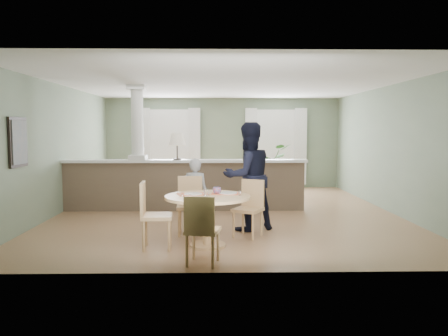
{
  "coord_description": "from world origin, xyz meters",
  "views": [
    {
      "loc": [
        -0.23,
        -9.23,
        1.75
      ],
      "look_at": [
        -0.06,
        -1.0,
        1.03
      ],
      "focal_mm": 35.0,
      "sensor_mm": 36.0,
      "label": 1
    }
  ],
  "objects_px": {
    "sofa": "(206,182)",
    "man_person": "(248,176)",
    "child_person": "(195,194)",
    "houseplant": "(266,169)",
    "chair_far_boy": "(190,202)",
    "chair_near": "(201,227)",
    "dining_table": "(208,206)",
    "chair_far_man": "(250,205)",
    "chair_side": "(152,212)"
  },
  "relations": [
    {
      "from": "child_person",
      "to": "man_person",
      "type": "xyz_separation_m",
      "value": [
        0.92,
        -0.02,
        0.31
      ]
    },
    {
      "from": "chair_far_boy",
      "to": "chair_far_man",
      "type": "bearing_deg",
      "value": -14.87
    },
    {
      "from": "child_person",
      "to": "sofa",
      "type": "bearing_deg",
      "value": -80.97
    },
    {
      "from": "chair_far_boy",
      "to": "child_person",
      "type": "xyz_separation_m",
      "value": [
        0.08,
        0.26,
        0.1
      ]
    },
    {
      "from": "houseplant",
      "to": "man_person",
      "type": "xyz_separation_m",
      "value": [
        -0.81,
        -4.18,
        0.26
      ]
    },
    {
      "from": "chair_far_man",
      "to": "chair_far_boy",
      "type": "bearing_deg",
      "value": -163.02
    },
    {
      "from": "chair_far_man",
      "to": "child_person",
      "type": "distance_m",
      "value": 1.05
    },
    {
      "from": "chair_side",
      "to": "child_person",
      "type": "xyz_separation_m",
      "value": [
        0.59,
        1.21,
        0.08
      ]
    },
    {
      "from": "chair_near",
      "to": "child_person",
      "type": "height_order",
      "value": "child_person"
    },
    {
      "from": "chair_far_boy",
      "to": "chair_side",
      "type": "relative_size",
      "value": 0.97
    },
    {
      "from": "dining_table",
      "to": "houseplant",
      "type": "bearing_deg",
      "value": 74.12
    },
    {
      "from": "man_person",
      "to": "sofa",
      "type": "bearing_deg",
      "value": -101.54
    },
    {
      "from": "sofa",
      "to": "chair_near",
      "type": "height_order",
      "value": "chair_near"
    },
    {
      "from": "dining_table",
      "to": "man_person",
      "type": "height_order",
      "value": "man_person"
    },
    {
      "from": "child_person",
      "to": "chair_far_boy",
      "type": "bearing_deg",
      "value": 84.7
    },
    {
      "from": "sofa",
      "to": "man_person",
      "type": "bearing_deg",
      "value": -57.22
    },
    {
      "from": "chair_side",
      "to": "houseplant",
      "type": "bearing_deg",
      "value": -27.07
    },
    {
      "from": "sofa",
      "to": "chair_side",
      "type": "height_order",
      "value": "chair_side"
    },
    {
      "from": "sofa",
      "to": "dining_table",
      "type": "xyz_separation_m",
      "value": [
        0.11,
        -4.58,
        0.2
      ]
    },
    {
      "from": "sofa",
      "to": "houseplant",
      "type": "distance_m",
      "value": 1.77
    },
    {
      "from": "dining_table",
      "to": "chair_far_man",
      "type": "height_order",
      "value": "chair_far_man"
    },
    {
      "from": "chair_far_boy",
      "to": "chair_near",
      "type": "bearing_deg",
      "value": -84.21
    },
    {
      "from": "sofa",
      "to": "chair_near",
      "type": "distance_m",
      "value": 5.53
    },
    {
      "from": "chair_near",
      "to": "chair_side",
      "type": "height_order",
      "value": "chair_side"
    },
    {
      "from": "sofa",
      "to": "dining_table",
      "type": "distance_m",
      "value": 4.59
    },
    {
      "from": "chair_far_boy",
      "to": "chair_near",
      "type": "xyz_separation_m",
      "value": [
        0.25,
        -1.8,
        -0.02
      ]
    },
    {
      "from": "chair_near",
      "to": "dining_table",
      "type": "bearing_deg",
      "value": -82.11
    },
    {
      "from": "chair_far_man",
      "to": "man_person",
      "type": "bearing_deg",
      "value": 119.28
    },
    {
      "from": "chair_far_man",
      "to": "man_person",
      "type": "xyz_separation_m",
      "value": [
        0.0,
        0.46,
        0.43
      ]
    },
    {
      "from": "chair_far_man",
      "to": "houseplant",
      "type": "bearing_deg",
      "value": 109.78
    },
    {
      "from": "chair_near",
      "to": "chair_far_man",
      "type": "bearing_deg",
      "value": -103.48
    },
    {
      "from": "chair_near",
      "to": "child_person",
      "type": "xyz_separation_m",
      "value": [
        -0.17,
        2.05,
        0.12
      ]
    },
    {
      "from": "chair_side",
      "to": "man_person",
      "type": "distance_m",
      "value": 1.96
    },
    {
      "from": "chair_far_boy",
      "to": "child_person",
      "type": "height_order",
      "value": "child_person"
    },
    {
      "from": "houseplant",
      "to": "chair_near",
      "type": "xyz_separation_m",
      "value": [
        -1.57,
        -6.22,
        -0.18
      ]
    },
    {
      "from": "houseplant",
      "to": "child_person",
      "type": "relative_size",
      "value": 1.09
    },
    {
      "from": "houseplant",
      "to": "child_person",
      "type": "distance_m",
      "value": 4.51
    },
    {
      "from": "sofa",
      "to": "child_person",
      "type": "bearing_deg",
      "value": -72.15
    },
    {
      "from": "dining_table",
      "to": "chair_far_man",
      "type": "xyz_separation_m",
      "value": [
        0.68,
        0.62,
        -0.1
      ]
    },
    {
      "from": "sofa",
      "to": "chair_far_man",
      "type": "relative_size",
      "value": 3.09
    },
    {
      "from": "houseplant",
      "to": "chair_side",
      "type": "height_order",
      "value": "houseplant"
    },
    {
      "from": "chair_near",
      "to": "man_person",
      "type": "relative_size",
      "value": 0.49
    },
    {
      "from": "sofa",
      "to": "chair_far_boy",
      "type": "bearing_deg",
      "value": -73.16
    },
    {
      "from": "sofa",
      "to": "dining_table",
      "type": "relative_size",
      "value": 2.25
    },
    {
      "from": "dining_table",
      "to": "chair_far_man",
      "type": "distance_m",
      "value": 0.93
    },
    {
      "from": "chair_far_boy",
      "to": "chair_side",
      "type": "height_order",
      "value": "chair_side"
    },
    {
      "from": "houseplant",
      "to": "dining_table",
      "type": "height_order",
      "value": "houseplant"
    },
    {
      "from": "sofa",
      "to": "child_person",
      "type": "distance_m",
      "value": 3.49
    },
    {
      "from": "dining_table",
      "to": "chair_far_boy",
      "type": "xyz_separation_m",
      "value": [
        -0.32,
        0.85,
        -0.08
      ]
    },
    {
      "from": "sofa",
      "to": "child_person",
      "type": "relative_size",
      "value": 2.28
    }
  ]
}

